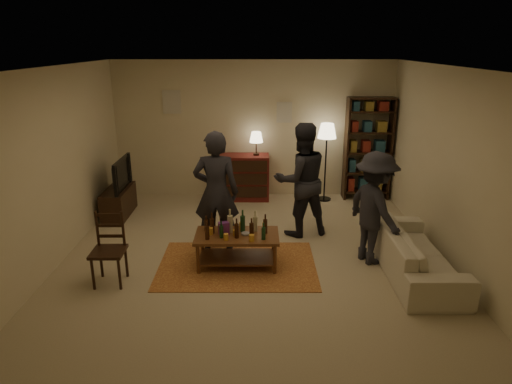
{
  "coord_description": "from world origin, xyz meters",
  "views": [
    {
      "loc": [
        0.06,
        -6.0,
        3.0
      ],
      "look_at": [
        0.05,
        0.1,
        1.0
      ],
      "focal_mm": 32.0,
      "sensor_mm": 36.0,
      "label": 1
    }
  ],
  "objects_px": {
    "coffee_table": "(236,238)",
    "person_by_sofa": "(374,208)",
    "tv_stand": "(118,195)",
    "person_right": "(301,180)",
    "bookshelf": "(368,148)",
    "dresser": "(244,176)",
    "dining_chair": "(109,246)",
    "floor_lamp": "(327,136)",
    "sofa": "(415,252)",
    "person_left": "(216,192)"
  },
  "relations": [
    {
      "from": "coffee_table",
      "to": "person_by_sofa",
      "type": "height_order",
      "value": "person_by_sofa"
    },
    {
      "from": "coffee_table",
      "to": "tv_stand",
      "type": "relative_size",
      "value": 1.09
    },
    {
      "from": "coffee_table",
      "to": "tv_stand",
      "type": "distance_m",
      "value": 2.98
    },
    {
      "from": "person_right",
      "to": "person_by_sofa",
      "type": "relative_size",
      "value": 1.14
    },
    {
      "from": "bookshelf",
      "to": "person_right",
      "type": "height_order",
      "value": "bookshelf"
    },
    {
      "from": "tv_stand",
      "to": "dresser",
      "type": "xyz_separation_m",
      "value": [
        2.25,
        0.91,
        0.09
      ]
    },
    {
      "from": "dining_chair",
      "to": "dresser",
      "type": "bearing_deg",
      "value": 62.91
    },
    {
      "from": "floor_lamp",
      "to": "person_right",
      "type": "height_order",
      "value": "person_right"
    },
    {
      "from": "dresser",
      "to": "floor_lamp",
      "type": "relative_size",
      "value": 0.89
    },
    {
      "from": "coffee_table",
      "to": "sofa",
      "type": "height_order",
      "value": "coffee_table"
    },
    {
      "from": "dining_chair",
      "to": "person_by_sofa",
      "type": "bearing_deg",
      "value": 8.62
    },
    {
      "from": "coffee_table",
      "to": "dining_chair",
      "type": "distance_m",
      "value": 1.69
    },
    {
      "from": "dining_chair",
      "to": "sofa",
      "type": "xyz_separation_m",
      "value": [
        4.05,
        0.23,
        -0.2
      ]
    },
    {
      "from": "dresser",
      "to": "floor_lamp",
      "type": "bearing_deg",
      "value": -2.27
    },
    {
      "from": "floor_lamp",
      "to": "person_left",
      "type": "xyz_separation_m",
      "value": [
        -1.94,
        -2.32,
        -0.38
      ]
    },
    {
      "from": "dresser",
      "to": "floor_lamp",
      "type": "xyz_separation_m",
      "value": [
        1.6,
        -0.06,
        0.82
      ]
    },
    {
      "from": "dresser",
      "to": "person_left",
      "type": "xyz_separation_m",
      "value": [
        -0.34,
        -2.38,
        0.44
      ]
    },
    {
      "from": "tv_stand",
      "to": "dining_chair",
      "type": "bearing_deg",
      "value": -76.24
    },
    {
      "from": "dresser",
      "to": "sofa",
      "type": "relative_size",
      "value": 0.65
    },
    {
      "from": "coffee_table",
      "to": "person_by_sofa",
      "type": "bearing_deg",
      "value": 4.3
    },
    {
      "from": "dining_chair",
      "to": "tv_stand",
      "type": "distance_m",
      "value": 2.5
    },
    {
      "from": "person_left",
      "to": "floor_lamp",
      "type": "bearing_deg",
      "value": -127.58
    },
    {
      "from": "floor_lamp",
      "to": "person_left",
      "type": "relative_size",
      "value": 0.84
    },
    {
      "from": "coffee_table",
      "to": "dining_chair",
      "type": "xyz_separation_m",
      "value": [
        -1.63,
        -0.44,
        0.09
      ]
    },
    {
      "from": "person_by_sofa",
      "to": "sofa",
      "type": "bearing_deg",
      "value": -147.81
    },
    {
      "from": "tv_stand",
      "to": "person_right",
      "type": "relative_size",
      "value": 0.57
    },
    {
      "from": "bookshelf",
      "to": "person_right",
      "type": "distance_m",
      "value": 2.35
    },
    {
      "from": "bookshelf",
      "to": "person_by_sofa",
      "type": "bearing_deg",
      "value": -100.93
    },
    {
      "from": "dining_chair",
      "to": "floor_lamp",
      "type": "xyz_separation_m",
      "value": [
        3.26,
        3.28,
        0.79
      ]
    },
    {
      "from": "sofa",
      "to": "person_by_sofa",
      "type": "xyz_separation_m",
      "value": [
        -0.5,
        0.35,
        0.5
      ]
    },
    {
      "from": "person_left",
      "to": "person_by_sofa",
      "type": "distance_m",
      "value": 2.27
    },
    {
      "from": "dining_chair",
      "to": "person_left",
      "type": "distance_m",
      "value": 1.68
    },
    {
      "from": "coffee_table",
      "to": "person_right",
      "type": "relative_size",
      "value": 0.63
    },
    {
      "from": "bookshelf",
      "to": "person_left",
      "type": "xyz_separation_m",
      "value": [
        -2.78,
        -2.45,
        -0.12
      ]
    },
    {
      "from": "dresser",
      "to": "bookshelf",
      "type": "xyz_separation_m",
      "value": [
        2.44,
        0.07,
        0.56
      ]
    },
    {
      "from": "sofa",
      "to": "person_right",
      "type": "relative_size",
      "value": 1.13
    },
    {
      "from": "tv_stand",
      "to": "bookshelf",
      "type": "bearing_deg",
      "value": 11.8
    },
    {
      "from": "person_by_sofa",
      "to": "floor_lamp",
      "type": "bearing_deg",
      "value": -16.28
    },
    {
      "from": "dining_chair",
      "to": "bookshelf",
      "type": "xyz_separation_m",
      "value": [
        4.1,
        3.41,
        0.53
      ]
    },
    {
      "from": "bookshelf",
      "to": "sofa",
      "type": "distance_m",
      "value": 3.26
    },
    {
      "from": "floor_lamp",
      "to": "dresser",
      "type": "bearing_deg",
      "value": 177.73
    },
    {
      "from": "dining_chair",
      "to": "dresser",
      "type": "height_order",
      "value": "dresser"
    },
    {
      "from": "person_left",
      "to": "person_by_sofa",
      "type": "bearing_deg",
      "value": 172.85
    },
    {
      "from": "sofa",
      "to": "person_left",
      "type": "relative_size",
      "value": 1.14
    },
    {
      "from": "sofa",
      "to": "person_by_sofa",
      "type": "height_order",
      "value": "person_by_sofa"
    },
    {
      "from": "tv_stand",
      "to": "bookshelf",
      "type": "distance_m",
      "value": 4.84
    },
    {
      "from": "dresser",
      "to": "person_left",
      "type": "height_order",
      "value": "person_left"
    },
    {
      "from": "person_left",
      "to": "bookshelf",
      "type": "bearing_deg",
      "value": -136.24
    },
    {
      "from": "dresser",
      "to": "bookshelf",
      "type": "distance_m",
      "value": 2.5
    },
    {
      "from": "coffee_table",
      "to": "dresser",
      "type": "relative_size",
      "value": 0.85
    }
  ]
}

